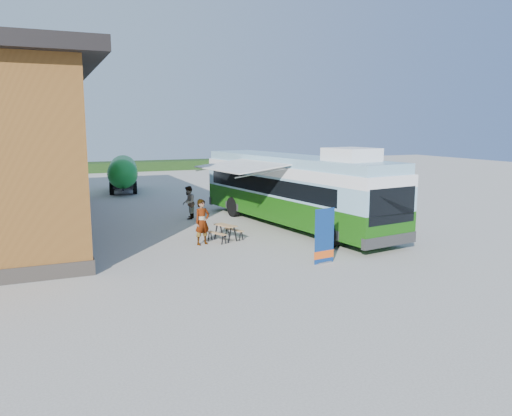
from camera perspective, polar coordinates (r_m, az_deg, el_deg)
name	(u,v)px	position (r m, az deg, el deg)	size (l,w,h in m)	color
ground	(274,255)	(18.88, 2.08, -5.38)	(100.00, 100.00, 0.00)	#BCB7AD
hedge	(195,164)	(56.91, -6.98, 4.99)	(40.00, 3.00, 1.00)	#264419
bus	(294,188)	(23.93, 4.35, 2.31)	(4.52, 13.01, 3.92)	#1C6510
awning	(245,169)	(23.10, -1.21, 4.52)	(3.49, 4.95, 0.54)	white
banner	(324,241)	(17.73, 7.81, -3.75)	(0.85, 0.26, 1.97)	navy
picnic_table	(225,229)	(21.09, -3.51, -2.40)	(1.50, 1.42, 0.68)	tan
person_a	(202,222)	(20.42, -6.16, -1.60)	(0.68, 0.45, 1.88)	#999999
person_b	(188,203)	(26.12, -7.72, 0.61)	(0.84, 0.65, 1.72)	#999999
slurry_tanker	(123,172)	(37.79, -14.97, 4.02)	(2.76, 6.88, 2.56)	#1A9131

